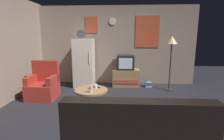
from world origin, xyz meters
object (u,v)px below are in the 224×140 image
mug_ceramic_white (96,86)px  mug_ceramic_tan (92,87)px  fridge (84,63)px  wine_glass (91,89)px  book_stack (148,84)px  remote_control (97,87)px  tv_stand (126,77)px  coffee_table (91,99)px  armchair (44,85)px  standing_lamp (172,44)px  couch (136,140)px  crt_tv (125,62)px

mug_ceramic_white → mug_ceramic_tan: size_ratio=1.00×
fridge → mug_ceramic_white: bearing=-69.7°
wine_glass → mug_ceramic_white: 0.30m
mug_ceramic_white → book_stack: (1.43, 1.66, -0.41)m
fridge → book_stack: size_ratio=8.13×
mug_ceramic_white → remote_control: 0.04m
fridge → remote_control: size_ratio=11.80×
tv_stand → remote_control: size_ratio=5.60×
remote_control → wine_glass: bearing=-104.4°
coffee_table → armchair: armchair is taller
tv_stand → standing_lamp: bearing=-16.2°
fridge → mug_ceramic_tan: fridge is taller
mug_ceramic_tan → standing_lamp: bearing=34.4°
wine_glass → armchair: bearing=149.6°
tv_stand → remote_control: (-0.70, -1.73, 0.18)m
standing_lamp → wine_glass: bearing=-140.7°
remote_control → couch: (0.75, -1.75, -0.14)m
standing_lamp → wine_glass: (-2.05, -1.68, -0.84)m
wine_glass → mug_ceramic_tan: size_ratio=1.67×
crt_tv → standing_lamp: size_ratio=0.34×
mug_ceramic_tan → armchair: bearing=157.5°
fridge → tv_stand: 1.41m
standing_lamp → wine_glass: standing_lamp is taller
book_stack → couch: bearing=-101.1°
tv_stand → standing_lamp: size_ratio=0.53×
crt_tv → wine_glass: size_ratio=3.60×
fridge → tv_stand: bearing=4.4°
fridge → remote_control: fridge is taller
tv_stand → mug_ceramic_tan: size_ratio=9.33×
coffee_table → fridge: bearing=106.6°
tv_stand → mug_ceramic_white: (-0.72, -1.75, 0.21)m
wine_glass → armchair: size_ratio=0.16×
book_stack → crt_tv: bearing=172.9°
coffee_table → remote_control: bearing=50.9°
coffee_table → wine_glass: bearing=-80.5°
wine_glass → mug_ceramic_tan: (-0.03, 0.25, -0.03)m
coffee_table → book_stack: coffee_table is taller
crt_tv → coffee_table: bearing=-112.7°
standing_lamp → armchair: (-3.44, -0.86, -1.02)m
couch → book_stack: couch is taller
armchair → book_stack: bearing=21.7°
armchair → book_stack: armchair is taller
mug_ceramic_tan → book_stack: size_ratio=0.41×
armchair → tv_stand: bearing=29.8°
crt_tv → couch: size_ratio=0.32×
mug_ceramic_tan → armchair: armchair is taller
mug_ceramic_white → standing_lamp: bearing=34.7°
coffee_table → mug_ceramic_tan: 0.27m
mug_ceramic_white → armchair: 1.54m
armchair → couch: size_ratio=0.56×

